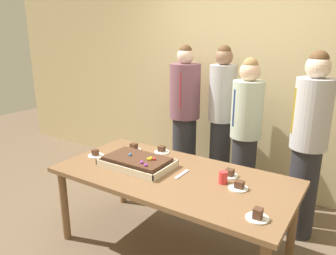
% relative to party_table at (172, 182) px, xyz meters
% --- Properties ---
extents(ground_plane, '(12.00, 12.00, 0.00)m').
position_rel_party_table_xyz_m(ground_plane, '(0.00, 0.00, -0.66)').
color(ground_plane, brown).
extents(interior_back_panel, '(8.00, 0.12, 3.00)m').
position_rel_party_table_xyz_m(interior_back_panel, '(0.00, 1.60, 0.84)').
color(interior_back_panel, '#CCB784').
rests_on(interior_back_panel, ground_plane).
extents(party_table, '(2.01, 0.98, 0.73)m').
position_rel_party_table_xyz_m(party_table, '(0.00, 0.00, 0.00)').
color(party_table, brown).
rests_on(party_table, ground_plane).
extents(sheet_cake, '(0.63, 0.40, 0.11)m').
position_rel_party_table_xyz_m(sheet_cake, '(-0.35, -0.03, 0.11)').
color(sheet_cake, beige).
rests_on(sheet_cake, party_table).
extents(plated_slice_near_left, '(0.15, 0.15, 0.07)m').
position_rel_party_table_xyz_m(plated_slice_near_left, '(0.57, 0.05, 0.09)').
color(plated_slice_near_left, white).
rests_on(plated_slice_near_left, party_table).
extents(plated_slice_near_right, '(0.15, 0.15, 0.07)m').
position_rel_party_table_xyz_m(plated_slice_near_right, '(-0.63, 0.27, 0.10)').
color(plated_slice_near_right, white).
rests_on(plated_slice_near_right, party_table).
extents(plated_slice_far_left, '(0.15, 0.15, 0.07)m').
position_rel_party_table_xyz_m(plated_slice_far_left, '(-0.84, -0.05, 0.09)').
color(plated_slice_far_left, white).
rests_on(plated_slice_far_left, party_table).
extents(plated_slice_far_right, '(0.15, 0.15, 0.06)m').
position_rel_party_table_xyz_m(plated_slice_far_right, '(-0.36, 0.38, 0.09)').
color(plated_slice_far_right, white).
rests_on(plated_slice_far_right, party_table).
extents(plated_slice_center_front, '(0.15, 0.15, 0.08)m').
position_rel_party_table_xyz_m(plated_slice_center_front, '(0.82, -0.29, 0.10)').
color(plated_slice_center_front, white).
rests_on(plated_slice_center_front, party_table).
extents(plated_slice_center_back, '(0.15, 0.15, 0.06)m').
position_rel_party_table_xyz_m(plated_slice_center_back, '(0.42, 0.22, 0.09)').
color(plated_slice_center_back, white).
rests_on(plated_slice_center_back, party_table).
extents(drink_cup_nearest, '(0.07, 0.07, 0.10)m').
position_rel_party_table_xyz_m(drink_cup_nearest, '(0.43, 0.07, 0.12)').
color(drink_cup_nearest, red).
rests_on(drink_cup_nearest, party_table).
extents(cake_server_utensil, '(0.03, 0.20, 0.01)m').
position_rel_party_table_xyz_m(cake_server_utensil, '(0.07, 0.03, 0.08)').
color(cake_server_utensil, silver).
rests_on(cake_server_utensil, party_table).
extents(person_serving_front, '(0.32, 0.32, 1.65)m').
position_rel_party_table_xyz_m(person_serving_front, '(0.27, 0.98, 0.21)').
color(person_serving_front, '#28282D').
rests_on(person_serving_front, ground_plane).
extents(person_green_shirt_behind, '(0.36, 0.36, 1.75)m').
position_rel_party_table_xyz_m(person_green_shirt_behind, '(-0.54, 1.13, 0.25)').
color(person_green_shirt_behind, '#28282D').
rests_on(person_green_shirt_behind, ground_plane).
extents(person_striped_tie_right, '(0.32, 0.32, 1.74)m').
position_rel_party_table_xyz_m(person_striped_tie_right, '(0.90, 0.85, 0.26)').
color(person_striped_tie_right, '#28282D').
rests_on(person_striped_tie_right, ground_plane).
extents(person_left_edge_reaching, '(0.30, 0.30, 1.75)m').
position_rel_party_table_xyz_m(person_left_edge_reaching, '(-0.11, 1.22, 0.26)').
color(person_left_edge_reaching, '#28282D').
rests_on(person_left_edge_reaching, ground_plane).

